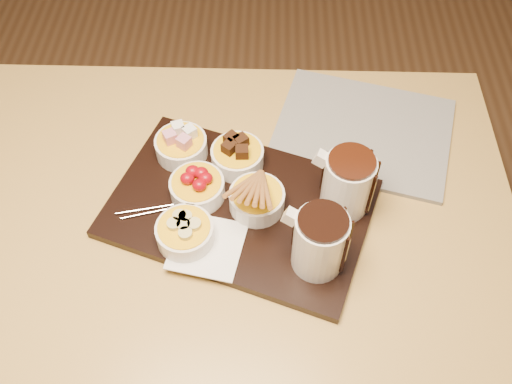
{
  "coord_description": "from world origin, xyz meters",
  "views": [
    {
      "loc": [
        0.14,
        -0.58,
        1.62
      ],
      "look_at": [
        0.12,
        0.01,
        0.81
      ],
      "focal_mm": 40.0,
      "sensor_mm": 36.0,
      "label": 1
    }
  ],
  "objects_px": {
    "dining_table": "(195,244)",
    "pitcher_milk_chocolate": "(347,184)",
    "newspaper": "(363,131)",
    "pitcher_dark_chocolate": "(320,243)",
    "bowl_strawberries": "(197,188)",
    "serving_board": "(240,208)"
  },
  "relations": [
    {
      "from": "bowl_strawberries",
      "to": "newspaper",
      "type": "relative_size",
      "value": 0.29
    },
    {
      "from": "serving_board",
      "to": "dining_table",
      "type": "bearing_deg",
      "value": -151.38
    },
    {
      "from": "bowl_strawberries",
      "to": "newspaper",
      "type": "bearing_deg",
      "value": 29.08
    },
    {
      "from": "serving_board",
      "to": "pitcher_milk_chocolate",
      "type": "distance_m",
      "value": 0.2
    },
    {
      "from": "serving_board",
      "to": "bowl_strawberries",
      "type": "xyz_separation_m",
      "value": [
        -0.08,
        0.02,
        0.03
      ]
    },
    {
      "from": "serving_board",
      "to": "pitcher_milk_chocolate",
      "type": "bearing_deg",
      "value": 21.8
    },
    {
      "from": "dining_table",
      "to": "pitcher_milk_chocolate",
      "type": "bearing_deg",
      "value": 4.65
    },
    {
      "from": "serving_board",
      "to": "newspaper",
      "type": "height_order",
      "value": "serving_board"
    },
    {
      "from": "newspaper",
      "to": "bowl_strawberries",
      "type": "bearing_deg",
      "value": -135.9
    },
    {
      "from": "serving_board",
      "to": "pitcher_dark_chocolate",
      "type": "bearing_deg",
      "value": -19.98
    },
    {
      "from": "bowl_strawberries",
      "to": "pitcher_dark_chocolate",
      "type": "bearing_deg",
      "value": -32.02
    },
    {
      "from": "dining_table",
      "to": "pitcher_dark_chocolate",
      "type": "distance_m",
      "value": 0.3
    },
    {
      "from": "serving_board",
      "to": "pitcher_milk_chocolate",
      "type": "relative_size",
      "value": 3.85
    },
    {
      "from": "bowl_strawberries",
      "to": "newspaper",
      "type": "xyz_separation_m",
      "value": [
        0.32,
        0.18,
        -0.03
      ]
    },
    {
      "from": "dining_table",
      "to": "bowl_strawberries",
      "type": "bearing_deg",
      "value": 71.05
    },
    {
      "from": "bowl_strawberries",
      "to": "pitcher_milk_chocolate",
      "type": "height_order",
      "value": "pitcher_milk_chocolate"
    },
    {
      "from": "bowl_strawberries",
      "to": "pitcher_dark_chocolate",
      "type": "relative_size",
      "value": 0.84
    },
    {
      "from": "dining_table",
      "to": "newspaper",
      "type": "distance_m",
      "value": 0.41
    },
    {
      "from": "pitcher_dark_chocolate",
      "to": "pitcher_milk_chocolate",
      "type": "relative_size",
      "value": 1.0
    },
    {
      "from": "pitcher_milk_chocolate",
      "to": "pitcher_dark_chocolate",
      "type": "bearing_deg",
      "value": -94.4
    },
    {
      "from": "dining_table",
      "to": "pitcher_dark_chocolate",
      "type": "relative_size",
      "value": 10.03
    },
    {
      "from": "newspaper",
      "to": "pitcher_dark_chocolate",
      "type": "bearing_deg",
      "value": -93.89
    }
  ]
}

